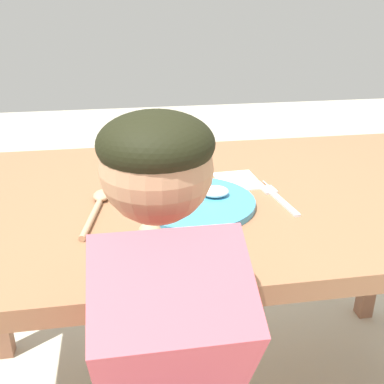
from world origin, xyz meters
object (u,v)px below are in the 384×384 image
plate (192,201)px  fork (277,197)px  spoon (98,205)px  drinking_cup (161,153)px

plate → fork: plate is taller
plate → spoon: size_ratio=1.21×
plate → drinking_cup: (-0.04, 0.25, 0.03)m
fork → spoon: bearing=81.1°
plate → fork: (0.21, 0.01, -0.01)m
plate → spoon: (-0.21, 0.02, -0.01)m
plate → fork: 0.21m
fork → drinking_cup: size_ratio=2.22×
drinking_cup → fork: bearing=-43.3°
plate → fork: size_ratio=1.36×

